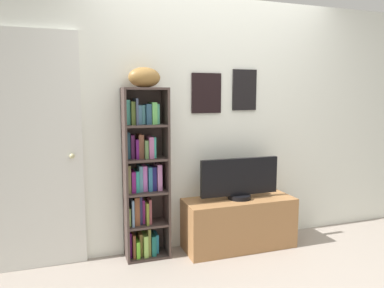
{
  "coord_description": "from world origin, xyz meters",
  "views": [
    {
      "loc": [
        -1.35,
        -2.14,
        1.47
      ],
      "look_at": [
        -0.33,
        0.85,
        1.05
      ],
      "focal_mm": 33.57,
      "sensor_mm": 36.0,
      "label": 1
    }
  ],
  "objects_px": {
    "television": "(240,179)",
    "bookshelf": "(143,177)",
    "tv_stand": "(239,223)",
    "football": "(144,77)",
    "door": "(35,153)"
  },
  "relations": [
    {
      "from": "door",
      "to": "bookshelf",
      "type": "bearing_deg",
      "value": -4.49
    },
    {
      "from": "door",
      "to": "television",
      "type": "bearing_deg",
      "value": -5.69
    },
    {
      "from": "bookshelf",
      "to": "football",
      "type": "relative_size",
      "value": 5.43
    },
    {
      "from": "bookshelf",
      "to": "football",
      "type": "bearing_deg",
      "value": -52.97
    },
    {
      "from": "tv_stand",
      "to": "television",
      "type": "height_order",
      "value": "television"
    },
    {
      "from": "football",
      "to": "door",
      "type": "distance_m",
      "value": 1.11
    },
    {
      "from": "bookshelf",
      "to": "door",
      "type": "relative_size",
      "value": 0.77
    },
    {
      "from": "football",
      "to": "television",
      "type": "bearing_deg",
      "value": -5.34
    },
    {
      "from": "tv_stand",
      "to": "football",
      "type": "bearing_deg",
      "value": 174.58
    },
    {
      "from": "tv_stand",
      "to": "door",
      "type": "xyz_separation_m",
      "value": [
        -1.8,
        0.18,
        0.76
      ]
    },
    {
      "from": "television",
      "to": "door",
      "type": "bearing_deg",
      "value": 174.31
    },
    {
      "from": "bookshelf",
      "to": "door",
      "type": "xyz_separation_m",
      "value": [
        -0.89,
        0.07,
        0.26
      ]
    },
    {
      "from": "football",
      "to": "tv_stand",
      "type": "distance_m",
      "value": 1.65
    },
    {
      "from": "television",
      "to": "bookshelf",
      "type": "bearing_deg",
      "value": 173.15
    },
    {
      "from": "bookshelf",
      "to": "football",
      "type": "xyz_separation_m",
      "value": [
        0.02,
        -0.03,
        0.89
      ]
    }
  ]
}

